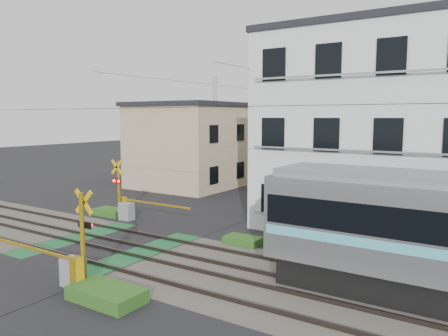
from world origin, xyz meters
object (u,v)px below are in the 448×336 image
Objects in this scene: apartment_block at (381,129)px; crossing_signal_far at (126,206)px; pedestrian at (364,159)px; crossing_signal_near at (73,265)px.

crossing_signal_far is at bearing -152.22° from apartment_block.
crossing_signal_far is at bearing 84.75° from pedestrian.
apartment_block reaches higher than pedestrian.
pedestrian is at bearing 83.01° from crossing_signal_far.
apartment_block reaches higher than crossing_signal_far.
apartment_block is (11.09, 5.84, 3.94)m from crossing_signal_far.
crossing_signal_far reaches higher than pedestrian.
apartment_block reaches higher than crossing_signal_near.
apartment_block is at bearing 65.78° from crossing_signal_near.
crossing_signal_far is 30.67m from pedestrian.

